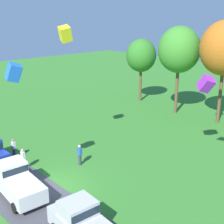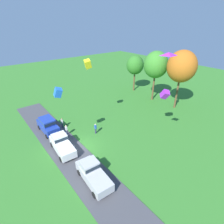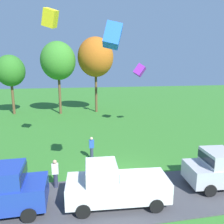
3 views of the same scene
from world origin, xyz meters
name	(u,v)px [view 3 (image 3 of 3)]	position (x,y,z in m)	size (l,w,h in m)	color
ground_plane	(121,178)	(0.00, 0.00, 0.00)	(120.00, 120.00, 0.00)	#337528
pavement_strip	(130,196)	(0.00, -2.03, 0.03)	(36.00, 4.40, 0.06)	#424247
car_pickup_near_entrance	(114,184)	(-0.98, -2.47, 1.11)	(5.12, 2.33, 2.14)	white
person_watching_sky	(14,174)	(-6.22, -0.01, 0.88)	(0.36, 0.24, 1.71)	#2D334C
person_beside_suv	(55,174)	(-3.92, -0.39, 0.88)	(0.36, 0.24, 1.71)	#2D334C
person_on_lawn	(92,148)	(-1.53, 3.23, 0.88)	(0.36, 0.24, 1.71)	#2D334C
tree_far_left	(10,71)	(-11.12, 21.06, 6.17)	(3.97, 3.97, 8.39)	brown
tree_lone_near	(58,61)	(-4.49, 20.07, 7.54)	(4.84, 4.84, 10.23)	brown
tree_right_of_center	(96,57)	(0.82, 20.51, 8.09)	(5.20, 5.20, 10.97)	brown
kite_box_over_trees	(50,18)	(-4.07, 4.11, 10.00)	(0.80, 0.80, 1.12)	yellow
kite_box_near_flag	(140,70)	(4.50, 10.91, 6.39)	(0.81, 0.81, 1.14)	purple
kite_box_high_right	(113,36)	(-0.93, -1.92, 8.16)	(0.71, 0.71, 0.99)	blue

